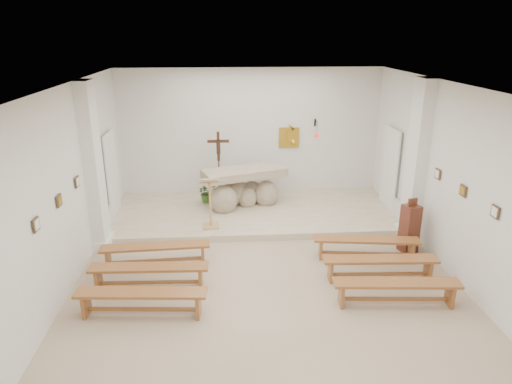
{
  "coord_description": "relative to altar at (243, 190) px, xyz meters",
  "views": [
    {
      "loc": [
        -0.72,
        -7.1,
        4.36
      ],
      "look_at": [
        -0.09,
        1.6,
        1.29
      ],
      "focal_mm": 32.0,
      "sensor_mm": 36.0,
      "label": 1
    }
  ],
  "objects": [
    {
      "name": "bench_right_front",
      "position": [
        2.35,
        -2.81,
        -0.22
      ],
      "size": [
        2.13,
        0.61,
        0.45
      ],
      "rotation": [
        0.0,
        0.0,
        -0.13
      ],
      "color": "brown",
      "rests_on": "ground"
    },
    {
      "name": "bench_left_third",
      "position": [
        -1.85,
        -4.48,
        -0.22
      ],
      "size": [
        2.13,
        0.5,
        0.45
      ],
      "rotation": [
        0.0,
        0.0,
        -0.08
      ],
      "color": "brown",
      "rests_on": "ground"
    },
    {
      "name": "station_frame_right_mid",
      "position": [
        3.72,
        -3.64,
        1.16
      ],
      "size": [
        0.03,
        0.2,
        0.2
      ],
      "primitive_type": "cube",
      "color": "#46331F",
      "rests_on": "wall_right"
    },
    {
      "name": "donation_pedestal",
      "position": [
        3.33,
        -2.53,
        -0.04
      ],
      "size": [
        0.39,
        0.39,
        1.17
      ],
      "rotation": [
        0.0,
        0.0,
        0.28
      ],
      "color": "#522217",
      "rests_on": "ground"
    },
    {
      "name": "bench_left_second",
      "position": [
        -1.85,
        -3.65,
        -0.22
      ],
      "size": [
        2.12,
        0.42,
        0.45
      ],
      "rotation": [
        0.0,
        0.0,
        -0.04
      ],
      "color": "brown",
      "rests_on": "ground"
    },
    {
      "name": "station_frame_right_rear",
      "position": [
        3.72,
        -2.64,
        1.16
      ],
      "size": [
        0.03,
        0.2,
        0.2
      ],
      "primitive_type": "cube",
      "color": "#46331F",
      "rests_on": "wall_right"
    },
    {
      "name": "wall_left",
      "position": [
        -3.24,
        -3.84,
        1.19
      ],
      "size": [
        0.02,
        10.0,
        3.5
      ],
      "primitive_type": "cube",
      "color": "silver",
      "rests_on": "ground"
    },
    {
      "name": "bench_left_front",
      "position": [
        -1.85,
        -2.81,
        -0.22
      ],
      "size": [
        2.12,
        0.44,
        0.45
      ],
      "rotation": [
        0.0,
        0.0,
        0.05
      ],
      "color": "brown",
      "rests_on": "ground"
    },
    {
      "name": "station_frame_right_front",
      "position": [
        3.72,
        -4.64,
        1.16
      ],
      "size": [
        0.03,
        0.2,
        0.2
      ],
      "primitive_type": "cube",
      "color": "#46331F",
      "rests_on": "wall_right"
    },
    {
      "name": "radiator_right",
      "position": [
        3.68,
        -1.14,
        -0.29
      ],
      "size": [
        0.1,
        0.85,
        0.52
      ],
      "primitive_type": "cube",
      "color": "silver",
      "rests_on": "ground"
    },
    {
      "name": "gold_wall_relief",
      "position": [
        1.3,
        1.12,
        1.09
      ],
      "size": [
        0.55,
        0.04,
        0.55
      ],
      "primitive_type": "cube",
      "color": "gold",
      "rests_on": "wall_back"
    },
    {
      "name": "bench_right_third",
      "position": [
        2.35,
        -4.48,
        -0.22
      ],
      "size": [
        2.13,
        0.5,
        0.45
      ],
      "rotation": [
        0.0,
        0.0,
        -0.08
      ],
      "color": "brown",
      "rests_on": "ground"
    },
    {
      "name": "ground",
      "position": [
        0.25,
        -3.84,
        -0.56
      ],
      "size": [
        7.0,
        10.0,
        0.0
      ],
      "primitive_type": "cube",
      "color": "tan",
      "rests_on": "ground"
    },
    {
      "name": "station_frame_left_front",
      "position": [
        -3.22,
        -4.64,
        1.16
      ],
      "size": [
        0.03,
        0.2,
        0.2
      ],
      "primitive_type": "cube",
      "color": "#46331F",
      "rests_on": "wall_left"
    },
    {
      "name": "crucifix_stand",
      "position": [
        -0.61,
        0.43,
        0.65
      ],
      "size": [
        0.55,
        0.24,
        1.83
      ],
      "rotation": [
        0.0,
        0.0,
        -0.0
      ],
      "color": "#321F10",
      "rests_on": "sanctuary_platform"
    },
    {
      "name": "bench_right_second",
      "position": [
        2.35,
        -3.65,
        -0.22
      ],
      "size": [
        2.12,
        0.44,
        0.45
      ],
      "rotation": [
        0.0,
        0.0,
        -0.05
      ],
      "color": "brown",
      "rests_on": "ground"
    },
    {
      "name": "pilaster_right",
      "position": [
        3.62,
        -1.84,
        1.19
      ],
      "size": [
        0.26,
        0.55,
        3.5
      ],
      "primitive_type": "cube",
      "color": "white",
      "rests_on": "ground"
    },
    {
      "name": "lectern",
      "position": [
        -0.81,
        -1.33,
        0.19
      ],
      "size": [
        0.46,
        0.4,
        1.21
      ],
      "rotation": [
        0.0,
        0.0,
        0.07
      ],
      "color": "tan",
      "rests_on": "sanctuary_platform"
    },
    {
      "name": "radiator_left",
      "position": [
        -3.18,
        -1.14,
        -0.29
      ],
      "size": [
        0.1,
        0.85,
        0.52
      ],
      "primitive_type": "cube",
      "color": "silver",
      "rests_on": "ground"
    },
    {
      "name": "sanctuary_platform",
      "position": [
        0.25,
        -0.34,
        -0.48
      ],
      "size": [
        6.98,
        3.0,
        0.15
      ],
      "primitive_type": "cube",
      "color": "beige",
      "rests_on": "ground"
    },
    {
      "name": "wall_back",
      "position": [
        0.25,
        1.15,
        1.19
      ],
      "size": [
        7.0,
        0.02,
        3.5
      ],
      "primitive_type": "cube",
      "color": "silver",
      "rests_on": "ground"
    },
    {
      "name": "ceiling",
      "position": [
        0.25,
        -3.84,
        2.93
      ],
      "size": [
        7.0,
        10.0,
        0.02
      ],
      "primitive_type": "cube",
      "color": "silver",
      "rests_on": "wall_back"
    },
    {
      "name": "station_frame_left_mid",
      "position": [
        -3.22,
        -3.64,
        1.16
      ],
      "size": [
        0.03,
        0.2,
        0.2
      ],
      "primitive_type": "cube",
      "color": "#46331F",
      "rests_on": "wall_left"
    },
    {
      "name": "wall_right",
      "position": [
        3.74,
        -3.84,
        1.19
      ],
      "size": [
        0.02,
        10.0,
        3.5
      ],
      "primitive_type": "cube",
      "color": "silver",
      "rests_on": "ground"
    },
    {
      "name": "potted_plant",
      "position": [
        -0.94,
        0.31,
        -0.15
      ],
      "size": [
        0.61,
        0.59,
        0.52
      ],
      "primitive_type": "imported",
      "rotation": [
        0.0,
        0.0,
        0.55
      ],
      "color": "#375E25",
      "rests_on": "sanctuary_platform"
    },
    {
      "name": "pilaster_left",
      "position": [
        -3.12,
        -1.84,
        1.19
      ],
      "size": [
        0.26,
        0.55,
        3.5
      ],
      "primitive_type": "cube",
      "color": "white",
      "rests_on": "ground"
    },
    {
      "name": "sanctuary_lamp",
      "position": [
        2.0,
        0.87,
        1.25
      ],
      "size": [
        0.11,
        0.36,
        0.44
      ],
      "color": "black",
      "rests_on": "wall_back"
    },
    {
      "name": "station_frame_left_rear",
      "position": [
        -3.22,
        -2.64,
        1.16
      ],
      "size": [
        0.03,
        0.2,
        0.2
      ],
      "primitive_type": "cube",
      "color": "#46331F",
      "rests_on": "wall_left"
    },
    {
      "name": "altar",
      "position": [
        0.0,
        0.0,
        0.0
      ],
      "size": [
        2.21,
        1.44,
        1.06
      ],
      "rotation": [
        0.0,
        0.0,
        0.33
      ],
      "color": "#BBAB8F",
      "rests_on": "sanctuary_platform"
    }
  ]
}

